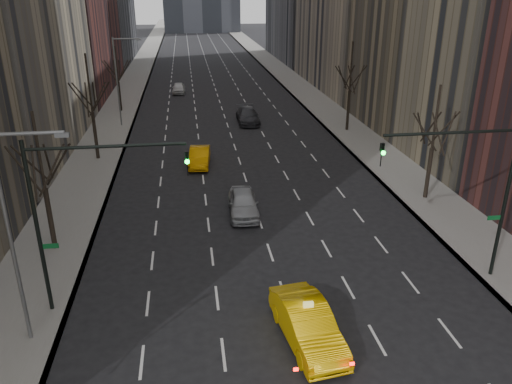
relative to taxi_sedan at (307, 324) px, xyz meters
name	(u,v)px	position (x,y,z in m)	size (l,w,h in m)	color
sidewalk_left	(133,84)	(-12.54, 61.65, -0.78)	(4.50, 320.00, 0.15)	slate
sidewalk_right	(291,80)	(11.96, 61.65, -0.78)	(4.50, 320.00, 0.15)	slate
tree_lw_b	(45,189)	(-12.29, 9.65, 2.87)	(3.36, 3.50, 7.82)	black
tree_lw_c	(93,114)	(-12.29, 25.65, 3.18)	(3.36, 3.50, 8.74)	black
tree_lw_d	(118,81)	(-12.29, 43.65, 2.71)	(3.36, 3.50, 7.36)	black
tree_rw_b	(432,148)	(11.71, 13.65, 2.87)	(3.36, 3.50, 7.82)	black
tree_rw_c	(349,92)	(11.71, 31.65, 3.18)	(3.36, 3.50, 8.74)	black
traffic_mast_left	(74,199)	(-9.40, 3.64, 4.63)	(6.69, 0.39, 8.00)	black
traffic_mast_right	(477,178)	(8.82, 3.64, 4.63)	(6.69, 0.39, 8.00)	black
streetlight_near	(16,219)	(-11.13, 1.65, 4.76)	(2.83, 0.22, 9.00)	slate
streetlight_far	(120,73)	(-11.13, 36.65, 4.76)	(2.83, 0.22, 9.00)	slate
taxi_sedan	(307,324)	(0.00, 0.00, 0.00)	(1.81, 5.18, 1.71)	#FFC005
silver_sedan_ahead	(243,203)	(-1.19, 12.92, -0.06)	(1.86, 4.63, 1.58)	#9A9DA2
far_taxi	(200,157)	(-3.68, 22.97, -0.10)	(1.59, 4.57, 1.51)	orange
far_suv_grey	(248,116)	(1.99, 36.31, -0.06)	(2.23, 5.50, 1.60)	#2E2E33
far_car_white	(179,88)	(-5.53, 53.81, -0.14)	(1.69, 4.20, 1.43)	silver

